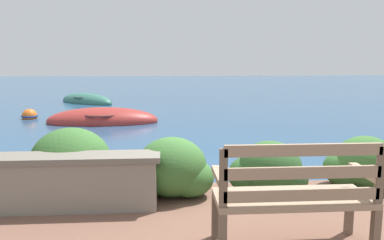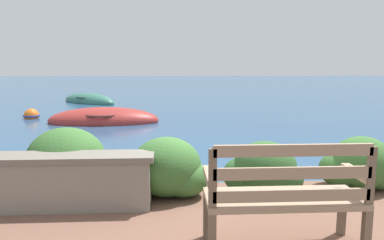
{
  "view_description": "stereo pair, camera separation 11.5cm",
  "coord_description": "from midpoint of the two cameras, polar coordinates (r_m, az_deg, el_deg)",
  "views": [
    {
      "loc": [
        -0.72,
        -4.55,
        1.76
      ],
      "look_at": [
        -0.11,
        4.25,
        0.36
      ],
      "focal_mm": 35.0,
      "sensor_mm": 36.0,
      "label": 1
    },
    {
      "loc": [
        -0.6,
        -4.56,
        1.76
      ],
      "look_at": [
        -0.11,
        4.25,
        0.36
      ],
      "focal_mm": 35.0,
      "sensor_mm": 36.0,
      "label": 2
    }
  ],
  "objects": [
    {
      "name": "ground_plane",
      "position": [
        4.93,
        4.12,
        -11.89
      ],
      "size": [
        80.0,
        80.0,
        0.0
      ],
      "color": "navy"
    },
    {
      "name": "hedge_clump_far_right",
      "position": [
        5.02,
        24.08,
        -6.31
      ],
      "size": [
        0.94,
        0.68,
        0.64
      ],
      "color": "#38662D",
      "rests_on": "patio_terrace"
    },
    {
      "name": "hedge_clump_centre",
      "position": [
        4.32,
        -4.06,
        -7.68
      ],
      "size": [
        1.0,
        0.72,
        0.68
      ],
      "color": "#38662D",
      "rests_on": "patio_terrace"
    },
    {
      "name": "rowboat_nearest",
      "position": [
        11.01,
        -13.75,
        -0.08
      ],
      "size": [
        3.16,
        1.3,
        0.77
      ],
      "rotation": [
        0.0,
        0.0,
        3.15
      ],
      "color": "#9E2D28",
      "rests_on": "ground_plane"
    },
    {
      "name": "mooring_buoy",
      "position": [
        12.53,
        -23.75,
        0.55
      ],
      "size": [
        0.49,
        0.49,
        0.45
      ],
      "color": "orange",
      "rests_on": "ground_plane"
    },
    {
      "name": "rowboat_mid",
      "position": [
        16.42,
        -15.97,
        2.74
      ],
      "size": [
        2.92,
        2.67,
        0.74
      ],
      "rotation": [
        0.0,
        0.0,
        5.59
      ],
      "color": "#336B5B",
      "rests_on": "ground_plane"
    },
    {
      "name": "park_bench",
      "position": [
        3.15,
        14.35,
        -10.84
      ],
      "size": [
        1.28,
        0.48,
        0.93
      ],
      "rotation": [
        0.0,
        0.0,
        0.0
      ],
      "color": "brown",
      "rests_on": "patio_terrace"
    },
    {
      "name": "hedge_clump_left",
      "position": [
        4.62,
        -18.78,
        -6.54
      ],
      "size": [
        1.14,
        0.82,
        0.78
      ],
      "color": "#38662D",
      "rests_on": "patio_terrace"
    },
    {
      "name": "hedge_clump_right",
      "position": [
        4.45,
        10.84,
        -7.65
      ],
      "size": [
        0.92,
        0.66,
        0.63
      ],
      "color": "#2D5628",
      "rests_on": "patio_terrace"
    },
    {
      "name": "stone_wall",
      "position": [
        4.16,
        -18.77,
        -8.88
      ],
      "size": [
        1.87,
        0.39,
        0.58
      ],
      "color": "gray",
      "rests_on": "patio_terrace"
    }
  ]
}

